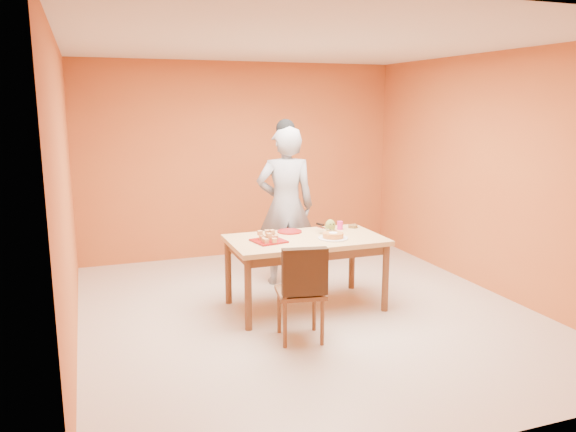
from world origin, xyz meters
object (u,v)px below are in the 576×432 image
object	(u,v)px
sponge_cake	(333,235)
magenta_glass	(340,225)
pastry_platter	(269,241)
dining_table	(306,247)
red_dinner_plate	(290,231)
checker_tin	(353,226)
dining_chair	(301,290)
person	(286,206)
egg_ornament	(330,226)

from	to	relation	value
sponge_cake	magenta_glass	size ratio (longest dim) A/B	2.36
pastry_platter	magenta_glass	world-z (taller)	magenta_glass
dining_table	red_dinner_plate	size ratio (longest dim) A/B	5.97
red_dinner_plate	sponge_cake	xyz separation A→B (m)	(0.32, -0.44, 0.03)
dining_table	checker_tin	bearing A→B (deg)	21.39
magenta_glass	checker_tin	size ratio (longest dim) A/B	0.86
dining_chair	person	xyz separation A→B (m)	(0.44, 1.63, 0.47)
dining_table	egg_ornament	distance (m)	0.40
pastry_platter	egg_ornament	world-z (taller)	egg_ornament
person	checker_tin	bearing A→B (deg)	145.91
dining_chair	magenta_glass	distance (m)	1.36
dining_chair	red_dinner_plate	distance (m)	1.14
checker_tin	pastry_platter	bearing A→B (deg)	-164.80
sponge_cake	magenta_glass	world-z (taller)	magenta_glass
pastry_platter	red_dinner_plate	xyz separation A→B (m)	(0.35, 0.33, -0.00)
magenta_glass	checker_tin	world-z (taller)	magenta_glass
dining_table	dining_chair	bearing A→B (deg)	-114.38
dining_chair	egg_ornament	world-z (taller)	dining_chair
red_dinner_plate	sponge_cake	bearing A→B (deg)	-54.01
dining_chair	egg_ornament	xyz separation A→B (m)	(0.69, 0.90, 0.36)
dining_table	person	xyz separation A→B (m)	(0.09, 0.86, 0.27)
egg_ornament	magenta_glass	distance (m)	0.20
sponge_cake	checker_tin	world-z (taller)	sponge_cake
sponge_cake	pastry_platter	bearing A→B (deg)	170.66
dining_chair	red_dinner_plate	bearing A→B (deg)	85.57
red_dinner_plate	magenta_glass	size ratio (longest dim) A/B	2.93
egg_ornament	checker_tin	xyz separation A→B (m)	(0.34, 0.14, -0.06)
dining_chair	dining_table	bearing A→B (deg)	75.89
dining_chair	pastry_platter	distance (m)	0.80
person	sponge_cake	xyz separation A→B (m)	(0.16, -1.00, -0.14)
dining_chair	person	distance (m)	1.75
egg_ornament	checker_tin	size ratio (longest dim) A/B	1.37
dining_table	magenta_glass	xyz separation A→B (m)	(0.51, 0.24, 0.14)
dining_chair	sponge_cake	world-z (taller)	dining_chair
pastry_platter	sponge_cake	size ratio (longest dim) A/B	1.39
checker_tin	red_dinner_plate	bearing A→B (deg)	177.52
dining_table	magenta_glass	world-z (taller)	magenta_glass
pastry_platter	sponge_cake	xyz separation A→B (m)	(0.67, -0.11, 0.03)
sponge_cake	magenta_glass	bearing A→B (deg)	55.92
red_dinner_plate	dining_chair	bearing A→B (deg)	-104.69
red_dinner_plate	sponge_cake	size ratio (longest dim) A/B	1.24
pastry_platter	red_dinner_plate	size ratio (longest dim) A/B	1.12
pastry_platter	checker_tin	size ratio (longest dim) A/B	2.82
magenta_glass	red_dinner_plate	bearing A→B (deg)	173.94
dining_table	magenta_glass	size ratio (longest dim) A/B	17.46
dining_chair	sponge_cake	size ratio (longest dim) A/B	4.23
person	dining_chair	bearing A→B (deg)	86.06
pastry_platter	red_dinner_plate	distance (m)	0.48
sponge_cake	egg_ornament	bearing A→B (deg)	71.77
person	magenta_glass	world-z (taller)	person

